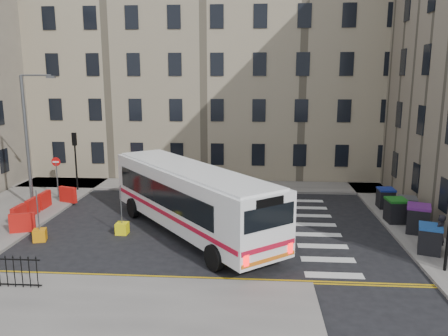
# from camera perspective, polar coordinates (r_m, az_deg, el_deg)

# --- Properties ---
(ground) EXTENTS (120.00, 120.00, 0.00)m
(ground) POSITION_cam_1_polar(r_m,az_deg,el_deg) (24.36, 2.35, -7.48)
(ground) COLOR black
(ground) RESTS_ON ground
(pavement_north) EXTENTS (36.00, 3.20, 0.15)m
(pavement_north) POSITION_cam_1_polar(r_m,az_deg,el_deg) (33.26, -7.56, -2.21)
(pavement_north) COLOR slate
(pavement_north) RESTS_ON ground
(pavement_east) EXTENTS (2.40, 26.00, 0.15)m
(pavement_east) POSITION_cam_1_polar(r_m,az_deg,el_deg) (29.35, 20.53, -4.74)
(pavement_east) COLOR slate
(pavement_east) RESTS_ON ground
(pavement_west) EXTENTS (6.00, 22.00, 0.15)m
(pavement_west) POSITION_cam_1_polar(r_m,az_deg,el_deg) (29.22, -26.32, -5.29)
(pavement_west) COLOR slate
(pavement_west) RESTS_ON ground
(pavement_sw) EXTENTS (20.00, 6.00, 0.15)m
(pavement_sw) POSITION_cam_1_polar(r_m,az_deg,el_deg) (17.04, -24.33, -17.08)
(pavement_sw) COLOR slate
(pavement_sw) RESTS_ON ground
(terrace_north) EXTENTS (38.30, 10.80, 17.20)m
(terrace_north) POSITION_cam_1_polar(r_m,az_deg,el_deg) (39.27, -7.30, 12.48)
(terrace_north) COLOR tan
(terrace_north) RESTS_ON ground
(traffic_light_nw) EXTENTS (0.28, 0.22, 4.10)m
(traffic_light_nw) POSITION_cam_1_polar(r_m,az_deg,el_deg) (32.52, -18.87, 1.97)
(traffic_light_nw) COLOR black
(traffic_light_nw) RESTS_ON pavement_west
(streetlamp) EXTENTS (0.50, 0.22, 8.14)m
(streetlamp) POSITION_cam_1_polar(r_m,az_deg,el_deg) (28.73, -24.36, 3.32)
(streetlamp) COLOR #595B5E
(streetlamp) RESTS_ON pavement_west
(no_entry_north) EXTENTS (0.60, 0.08, 3.00)m
(no_entry_north) POSITION_cam_1_polar(r_m,az_deg,el_deg) (31.07, -21.04, -0.10)
(no_entry_north) COLOR #595B5E
(no_entry_north) RESTS_ON pavement_west
(roadworks_barriers) EXTENTS (1.66, 6.26, 1.00)m
(roadworks_barriers) POSITION_cam_1_polar(r_m,az_deg,el_deg) (27.62, -23.06, -4.70)
(roadworks_barriers) COLOR red
(roadworks_barriers) RESTS_ON pavement_west
(bus) EXTENTS (10.08, 11.70, 3.45)m
(bus) POSITION_cam_1_polar(r_m,az_deg,el_deg) (22.60, -4.44, -3.75)
(bus) COLOR white
(bus) RESTS_ON ground
(wheelie_bin_a) EXTENTS (1.34, 1.43, 1.28)m
(wheelie_bin_a) POSITION_cam_1_polar(r_m,az_deg,el_deg) (22.25, 25.29, -8.35)
(wheelie_bin_a) COLOR black
(wheelie_bin_a) RESTS_ON pavement_east
(wheelie_bin_b) EXTENTS (1.50, 1.60, 1.43)m
(wheelie_bin_b) POSITION_cam_1_polar(r_m,az_deg,el_deg) (24.78, 24.01, -6.06)
(wheelie_bin_b) COLOR black
(wheelie_bin_b) RESTS_ON pavement_east
(wheelie_bin_c) EXTENTS (1.10, 1.25, 1.32)m
(wheelie_bin_c) POSITION_cam_1_polar(r_m,az_deg,el_deg) (26.06, 21.53, -5.15)
(wheelie_bin_c) COLOR black
(wheelie_bin_c) RESTS_ON pavement_east
(wheelie_bin_d) EXTENTS (1.23, 1.34, 1.26)m
(wheelie_bin_d) POSITION_cam_1_polar(r_m,az_deg,el_deg) (26.81, 22.78, -4.85)
(wheelie_bin_d) COLOR black
(wheelie_bin_d) RESTS_ON pavement_east
(wheelie_bin_e) EXTENTS (0.95, 1.10, 1.21)m
(wheelie_bin_e) POSITION_cam_1_polar(r_m,az_deg,el_deg) (28.68, 20.36, -3.68)
(wheelie_bin_e) COLOR black
(wheelie_bin_e) RESTS_ON pavement_east
(pedestrian) EXTENTS (0.77, 0.76, 1.79)m
(pedestrian) POSITION_cam_1_polar(r_m,az_deg,el_deg) (22.33, 26.32, -7.69)
(pedestrian) COLOR black
(pedestrian) RESTS_ON pavement_east
(bollard_yellow) EXTENTS (0.61, 0.61, 0.60)m
(bollard_yellow) POSITION_cam_1_polar(r_m,az_deg,el_deg) (23.57, -13.16, -7.69)
(bollard_yellow) COLOR #FDEE0E
(bollard_yellow) RESTS_ON ground
(bollard_chevron) EXTENTS (0.75, 0.75, 0.60)m
(bollard_chevron) POSITION_cam_1_polar(r_m,az_deg,el_deg) (23.87, -22.91, -8.07)
(bollard_chevron) COLOR orange
(bollard_chevron) RESTS_ON ground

